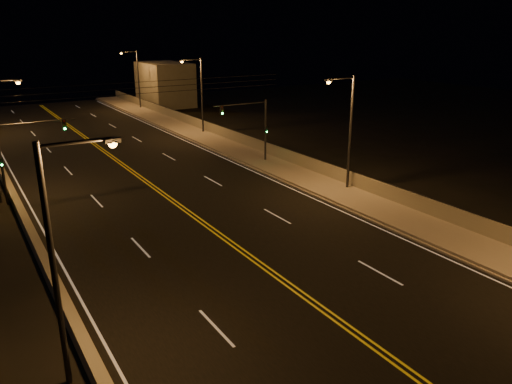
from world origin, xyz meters
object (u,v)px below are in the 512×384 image
streetlight_1 (348,126)px  streetlight_4 (61,249)px  streetlight_3 (136,76)px  traffic_signal_left (17,151)px  streetlight_2 (199,91)px  traffic_signal_right (255,124)px

streetlight_1 → streetlight_4: same height
streetlight_3 → traffic_signal_left: (-20.24, -35.16, -1.28)m
streetlight_4 → traffic_signal_left: size_ratio=1.49×
streetlight_2 → streetlight_4: bearing=-121.5°
traffic_signal_right → traffic_signal_left: 18.68m
streetlight_1 → streetlight_2: same height
traffic_signal_right → streetlight_1: bearing=-81.0°
streetlight_4 → traffic_signal_left: bearing=86.8°
traffic_signal_left → streetlight_1: bearing=-26.0°
streetlight_3 → traffic_signal_right: 35.21m
streetlight_1 → streetlight_4: (-21.40, -10.85, 0.00)m
streetlight_2 → streetlight_3: same height
streetlight_1 → streetlight_4: 23.99m
streetlight_1 → streetlight_2: (0.00, 24.10, 0.00)m
streetlight_1 → traffic_signal_left: streetlight_1 is taller
streetlight_3 → streetlight_4: (-21.40, -55.89, 0.00)m
streetlight_4 → traffic_signal_left: (1.16, 20.74, -1.28)m
traffic_signal_left → streetlight_4: bearing=-93.2°
streetlight_4 → traffic_signal_right: size_ratio=1.49×
traffic_signal_right → traffic_signal_left: size_ratio=1.00×
streetlight_4 → traffic_signal_left: 20.81m
streetlight_2 → streetlight_3: (0.00, 20.95, 0.00)m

